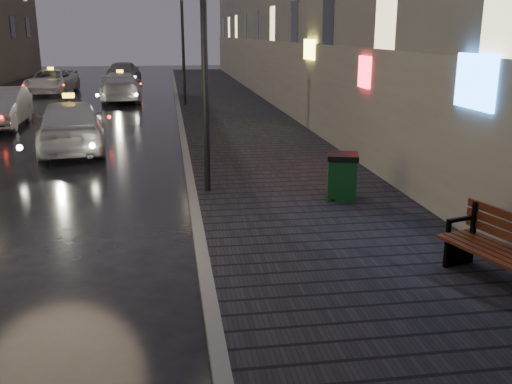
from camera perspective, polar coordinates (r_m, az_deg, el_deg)
ground at (r=7.42m, az=-16.26°, el=-13.93°), size 120.00×120.00×0.00m
sidewalk at (r=27.77m, az=-2.76°, el=8.39°), size 4.60×58.00×0.15m
curb at (r=27.63m, az=-7.77°, el=8.23°), size 0.20×58.00×0.15m
lamp_near at (r=12.43m, az=-5.22°, el=15.16°), size 0.36×0.36×5.28m
lamp_far at (r=28.42m, az=-7.34°, el=15.35°), size 0.36×0.36×5.28m
bench at (r=8.70m, az=23.83°, el=-5.44°), size 1.17×2.06×1.00m
trash_bin at (r=12.23m, az=8.58°, el=1.59°), size 0.78×0.78×0.98m
taxi_near at (r=18.69m, az=-18.02°, el=6.42°), size 2.61×5.08×1.66m
car_left_mid at (r=24.56m, az=-24.18°, el=7.70°), size 1.79×4.67×1.52m
taxi_mid at (r=31.92m, az=-13.37°, el=10.18°), size 2.50×5.41×1.53m
taxi_far at (r=37.48m, az=-19.75°, el=10.37°), size 2.82×5.33×1.43m
car_far at (r=43.24m, az=-13.05°, el=11.61°), size 2.42×5.00×1.65m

